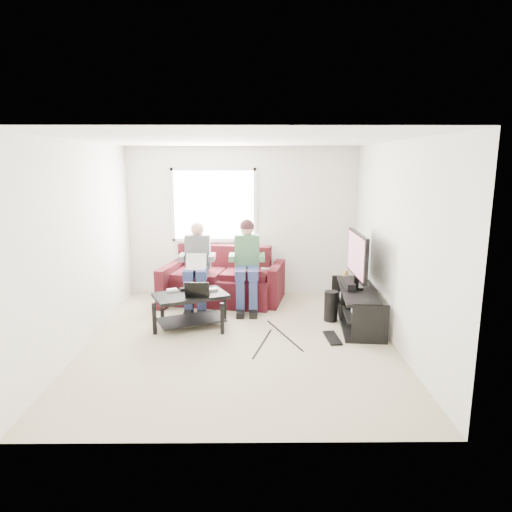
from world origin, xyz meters
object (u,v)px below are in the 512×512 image
object	(u,v)px
tv	(357,256)
coffee_table	(191,303)
sofa	(224,282)
end_table	(267,285)
tv_stand	(357,308)
subwoofer	(331,306)

from	to	relation	value
tv	coffee_table	bearing A→B (deg)	-174.40
sofa	tv	xyz separation A→B (m)	(2.02, -1.01, 0.65)
coffee_table	end_table	world-z (taller)	end_table
tv_stand	sofa	bearing A→B (deg)	151.17
sofa	tv_stand	size ratio (longest dim) A/B	1.32
end_table	sofa	bearing A→B (deg)	-174.35
tv	end_table	bearing A→B (deg)	139.49
tv	sofa	bearing A→B (deg)	153.36
sofa	tv	world-z (taller)	tv
coffee_table	tv_stand	distance (m)	2.42
coffee_table	subwoofer	bearing A→B (deg)	7.00
tv	end_table	xyz separation A→B (m)	(-1.27, 1.09, -0.73)
coffee_table	subwoofer	xyz separation A→B (m)	(2.05, 0.25, -0.14)
tv_stand	tv	xyz separation A→B (m)	(-0.00, 0.10, 0.75)
coffee_table	subwoofer	world-z (taller)	coffee_table
subwoofer	tv	bearing A→B (deg)	-2.44
coffee_table	tv	world-z (taller)	tv
coffee_table	end_table	size ratio (longest dim) A/B	2.02
subwoofer	end_table	xyz separation A→B (m)	(-0.91, 1.07, 0.03)
sofa	coffee_table	bearing A→B (deg)	-107.55
sofa	tv_stand	bearing A→B (deg)	-28.83
sofa	tv	bearing A→B (deg)	-26.64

